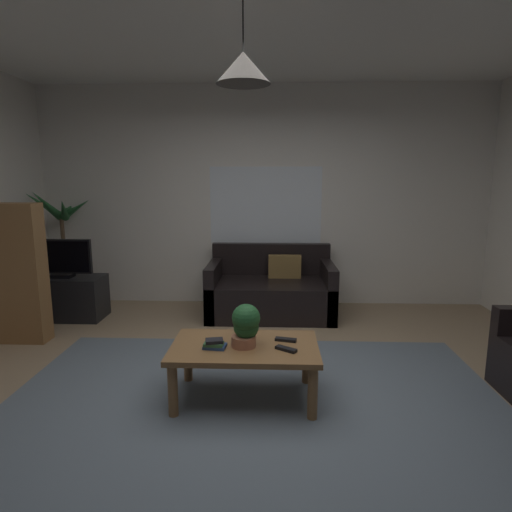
# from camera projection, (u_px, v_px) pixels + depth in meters

# --- Properties ---
(floor) EXTENTS (5.73, 5.24, 0.02)m
(floor) POSITION_uv_depth(u_px,v_px,m) (254.00, 405.00, 3.13)
(floor) COLOR #9E8466
(floor) RESTS_ON ground
(rug) EXTENTS (3.72, 2.88, 0.01)m
(rug) POSITION_uv_depth(u_px,v_px,m) (253.00, 418.00, 2.93)
(rug) COLOR slate
(rug) RESTS_ON ground
(wall_back) EXTENTS (5.85, 0.06, 2.79)m
(wall_back) POSITION_uv_depth(u_px,v_px,m) (263.00, 197.00, 5.48)
(wall_back) COLOR silver
(wall_back) RESTS_ON ground
(window_pane) EXTENTS (1.43, 0.01, 0.98)m
(window_pane) POSITION_uv_depth(u_px,v_px,m) (266.00, 205.00, 5.47)
(window_pane) COLOR white
(couch_under_window) EXTENTS (1.49, 0.89, 0.82)m
(couch_under_window) POSITION_uv_depth(u_px,v_px,m) (271.00, 292.00, 5.15)
(couch_under_window) COLOR black
(couch_under_window) RESTS_ON ground
(coffee_table) EXTENTS (1.08, 0.65, 0.42)m
(coffee_table) POSITION_uv_depth(u_px,v_px,m) (245.00, 353.00, 3.15)
(coffee_table) COLOR olive
(coffee_table) RESTS_ON ground
(book_on_table_0) EXTENTS (0.17, 0.13, 0.02)m
(book_on_table_0) POSITION_uv_depth(u_px,v_px,m) (215.00, 346.00, 3.08)
(book_on_table_0) COLOR #2D4C8C
(book_on_table_0) RESTS_ON coffee_table
(book_on_table_1) EXTENTS (0.15, 0.10, 0.02)m
(book_on_table_1) POSITION_uv_depth(u_px,v_px,m) (214.00, 344.00, 3.06)
(book_on_table_1) COLOR #387247
(book_on_table_1) RESTS_ON coffee_table
(book_on_table_2) EXTENTS (0.14, 0.11, 0.02)m
(book_on_table_2) POSITION_uv_depth(u_px,v_px,m) (214.00, 341.00, 3.06)
(book_on_table_2) COLOR black
(book_on_table_2) RESTS_ON coffee_table
(remote_on_table_0) EXTENTS (0.16, 0.13, 0.02)m
(remote_on_table_0) POSITION_uv_depth(u_px,v_px,m) (286.00, 349.00, 3.03)
(remote_on_table_0) COLOR black
(remote_on_table_0) RESTS_ON coffee_table
(remote_on_table_1) EXTENTS (0.17, 0.09, 0.02)m
(remote_on_table_1) POSITION_uv_depth(u_px,v_px,m) (286.00, 340.00, 3.20)
(remote_on_table_1) COLOR black
(remote_on_table_1) RESTS_ON coffee_table
(potted_plant_on_table) EXTENTS (0.21, 0.21, 0.32)m
(potted_plant_on_table) POSITION_uv_depth(u_px,v_px,m) (246.00, 324.00, 3.09)
(potted_plant_on_table) COLOR #B77051
(potted_plant_on_table) RESTS_ON coffee_table
(tv_stand) EXTENTS (0.90, 0.44, 0.50)m
(tv_stand) POSITION_uv_depth(u_px,v_px,m) (65.00, 297.00, 5.01)
(tv_stand) COLOR black
(tv_stand) RESTS_ON ground
(tv) EXTENTS (0.71, 0.16, 0.45)m
(tv) POSITION_uv_depth(u_px,v_px,m) (61.00, 258.00, 4.90)
(tv) COLOR black
(tv) RESTS_ON tv_stand
(potted_palm_corner) EXTENTS (0.77, 0.87, 1.54)m
(potted_palm_corner) POSITION_uv_depth(u_px,v_px,m) (64.00, 252.00, 5.36)
(potted_palm_corner) COLOR #B77051
(potted_palm_corner) RESTS_ON ground
(bookshelf_corner) EXTENTS (0.70, 0.31, 1.40)m
(bookshelf_corner) POSITION_uv_depth(u_px,v_px,m) (8.00, 272.00, 4.22)
(bookshelf_corner) COLOR olive
(bookshelf_corner) RESTS_ON ground
(pendant_lamp) EXTENTS (0.37, 0.37, 0.55)m
(pendant_lamp) POSITION_uv_depth(u_px,v_px,m) (243.00, 68.00, 2.79)
(pendant_lamp) COLOR black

